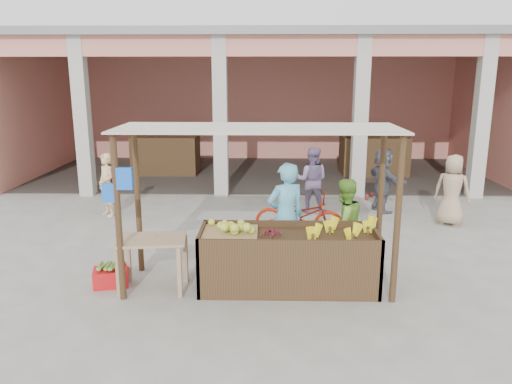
{
  "coord_description": "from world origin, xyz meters",
  "views": [
    {
      "loc": [
        0.19,
        -6.94,
        3.15
      ],
      "look_at": [
        -0.0,
        1.2,
        1.17
      ],
      "focal_mm": 35.0,
      "sensor_mm": 36.0,
      "label": 1
    }
  ],
  "objects_px": {
    "red_crate": "(111,277)",
    "vendor_green": "(344,222)",
    "fruit_stall": "(288,262)",
    "motorcycle": "(299,215)",
    "vendor_blue": "(286,213)",
    "side_table": "(152,247)"
  },
  "relations": [
    {
      "from": "side_table",
      "to": "vendor_green",
      "type": "distance_m",
      "value": 3.04
    },
    {
      "from": "vendor_green",
      "to": "motorcycle",
      "type": "xyz_separation_m",
      "value": [
        -0.61,
        1.51,
        -0.32
      ]
    },
    {
      "from": "red_crate",
      "to": "vendor_green",
      "type": "bearing_deg",
      "value": -2.35
    },
    {
      "from": "vendor_blue",
      "to": "motorcycle",
      "type": "relative_size",
      "value": 1.04
    },
    {
      "from": "side_table",
      "to": "red_crate",
      "type": "height_order",
      "value": "side_table"
    },
    {
      "from": "vendor_green",
      "to": "fruit_stall",
      "type": "bearing_deg",
      "value": 8.9
    },
    {
      "from": "vendor_green",
      "to": "motorcycle",
      "type": "distance_m",
      "value": 1.66
    },
    {
      "from": "side_table",
      "to": "vendor_blue",
      "type": "relative_size",
      "value": 0.56
    },
    {
      "from": "side_table",
      "to": "red_crate",
      "type": "distance_m",
      "value": 0.86
    },
    {
      "from": "vendor_blue",
      "to": "fruit_stall",
      "type": "bearing_deg",
      "value": 68.33
    },
    {
      "from": "motorcycle",
      "to": "red_crate",
      "type": "bearing_deg",
      "value": 136.51
    },
    {
      "from": "fruit_stall",
      "to": "vendor_blue",
      "type": "relative_size",
      "value": 1.39
    },
    {
      "from": "vendor_blue",
      "to": "red_crate",
      "type": "bearing_deg",
      "value": -6.44
    },
    {
      "from": "vendor_blue",
      "to": "motorcycle",
      "type": "xyz_separation_m",
      "value": [
        0.32,
        1.5,
        -0.47
      ]
    },
    {
      "from": "vendor_green",
      "to": "side_table",
      "type": "bearing_deg",
      "value": -14.01
    },
    {
      "from": "fruit_stall",
      "to": "red_crate",
      "type": "distance_m",
      "value": 2.68
    },
    {
      "from": "red_crate",
      "to": "vendor_green",
      "type": "xyz_separation_m",
      "value": [
        3.58,
        0.76,
        0.66
      ]
    },
    {
      "from": "vendor_blue",
      "to": "motorcycle",
      "type": "distance_m",
      "value": 1.61
    },
    {
      "from": "side_table",
      "to": "vendor_blue",
      "type": "xyz_separation_m",
      "value": [
        1.98,
        0.87,
        0.29
      ]
    },
    {
      "from": "vendor_green",
      "to": "motorcycle",
      "type": "height_order",
      "value": "vendor_green"
    },
    {
      "from": "fruit_stall",
      "to": "vendor_blue",
      "type": "distance_m",
      "value": 0.94
    },
    {
      "from": "fruit_stall",
      "to": "side_table",
      "type": "distance_m",
      "value": 2.01
    }
  ]
}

